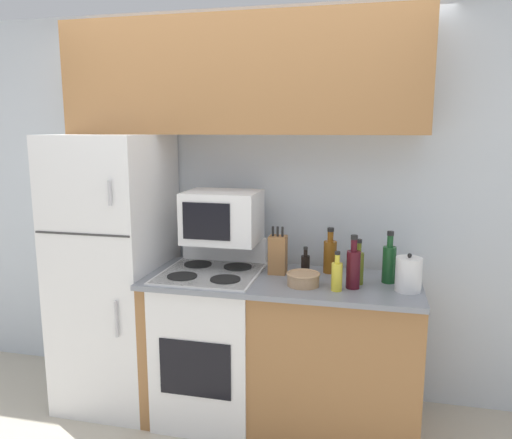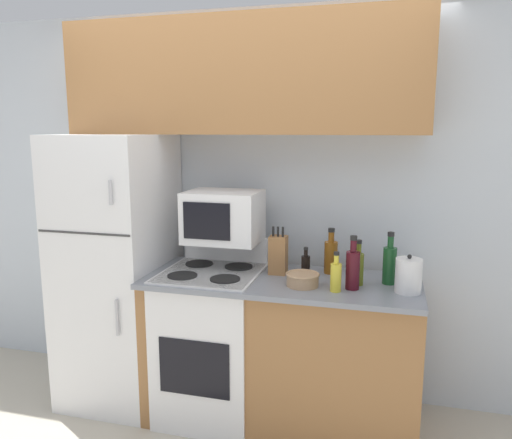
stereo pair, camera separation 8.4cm
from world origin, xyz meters
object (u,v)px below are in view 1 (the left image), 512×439
Objects in this scene: stove at (212,341)px; bottle_wine_red at (353,267)px; refrigerator at (116,270)px; bottle_whiskey at (330,255)px; bottle_olive_oil at (358,266)px; kettle at (409,274)px; bowl at (303,279)px; bottle_cooking_spray at (337,275)px; bottle_wine_green at (389,263)px; microwave at (222,217)px; knife_block at (278,254)px; bottle_soy_sauce at (305,265)px.

stove is 1.02m from bottle_wine_red.
refrigerator is 1.55m from bottle_wine_red.
bottle_olive_oil is (0.18, -0.19, -0.01)m from bottle_whiskey.
bottle_whiskey is 0.26m from bottle_olive_oil.
stove is 1.27m from kettle.
bowl is at bearing -161.30° from bottle_olive_oil.
stove is 1.03m from bottle_olive_oil.
bottle_cooking_spray is (0.19, -0.05, 0.05)m from bowl.
bottle_wine_green is at bearing 37.87° from bottle_wine_red.
stove is (0.68, -0.06, -0.40)m from refrigerator.
kettle is at bearing -9.94° from microwave.
microwave is 1.75× the size of bottle_olive_oil.
bottle_wine_green is at bearing 21.77° from bottle_olive_oil.
bottle_whiskey is (-0.15, 0.28, -0.01)m from bottle_wine_red.
bowl is (0.19, -0.20, -0.08)m from knife_block.
bottle_olive_oil is (0.30, 0.10, 0.06)m from bowl.
knife_block reaches higher than stove.
bottle_whiskey is 0.18m from bottle_soy_sauce.
bowl is 0.50m from bottle_wine_green.
bottle_cooking_spray is (1.45, -0.22, 0.13)m from refrigerator.
bottle_soy_sauce is (-0.29, 0.16, -0.05)m from bottle_wine_red.
microwave is at bearing 174.75° from bottle_soy_sauce.
bottle_wine_green is at bearing -3.44° from microwave.
bottle_whiskey is 0.37m from bottle_wine_green.
bottle_wine_red reaches higher than kettle.
bottle_wine_red is 0.33m from bottle_soy_sauce.
bottle_olive_oil is 0.28m from kettle.
bottle_wine_green is at bearing -0.05° from refrigerator.
stove is at bearing -165.27° from bottle_whiskey.
microwave reaches higher than knife_block.
refrigerator is 1.61× the size of stove.
kettle reaches higher than bottle_soy_sauce.
bowl is at bearing -85.87° from bottle_soy_sauce.
bottle_soy_sauce is 0.60m from kettle.
bottle_whiskey is 1.08× the size of bottle_olive_oil.
bottle_olive_oil reaches higher than bottle_cooking_spray.
microwave is 0.88m from bottle_olive_oil.
bottle_wine_red is at bearing -29.76° from bottle_soy_sauce.
bottle_wine_green is (0.65, -0.03, -0.00)m from knife_block.
bowl is at bearing -47.46° from knife_block.
bottle_wine_green is 0.48m from bottle_soy_sauce.
microwave is 0.66m from bowl.
bottle_cooking_spray is 0.85× the size of bottle_olive_oil.
knife_block is at bearing 13.26° from stove.
bottle_olive_oil is at bearing -14.38° from bottle_soy_sauce.
refrigerator is 1.57m from bottle_olive_oil.
stove is at bearing 169.43° from bowl.
microwave reaches higher than bottle_cooking_spray.
bottle_olive_oil reaches higher than bottle_soy_sauce.
microwave is at bearing 176.56° from bottle_wine_green.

